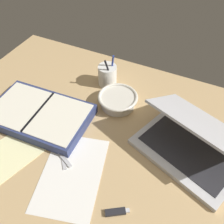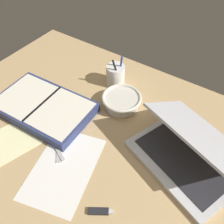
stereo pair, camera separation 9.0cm
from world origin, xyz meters
The scene contains 9 objects.
desk_top centered at (0.00, 0.00, 1.00)cm, with size 140.00×100.00×2.00cm, color tan.
laptop centered at (27.87, 10.57, 6.64)cm, with size 41.94×37.01×16.75cm.
bowl centered at (-4.13, 20.42, 4.88)cm, with size 16.14×16.14×5.12cm.
pen_cup centered at (-13.75, 30.60, 6.74)cm, with size 8.03×8.03×14.90cm.
planner centered at (-28.16, 0.73, 4.13)cm, with size 39.08×25.55×4.45cm.
scissors centered at (-13.96, -8.10, 2.34)cm, with size 12.11×10.53×0.80cm.
paper_sheet_front centered at (-4.50, -14.63, 2.08)cm, with size 19.16×29.85×0.16cm, color white.
paper_sheet_beside_planner centered at (-27.51, -16.51, 2.08)cm, with size 15.69×24.27×0.16cm, color #F4EFB2.
usb_drive centered at (13.82, -19.75, 2.50)cm, with size 6.92×5.25×1.00cm.
Camera 2 is at (32.53, -40.87, 75.21)cm, focal length 40.00 mm.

